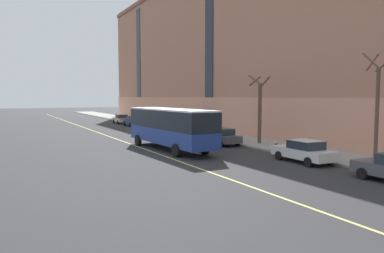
# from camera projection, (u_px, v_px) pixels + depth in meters

# --- Properties ---
(ground_plane) EXTENTS (260.00, 260.00, 0.00)m
(ground_plane) POSITION_uv_depth(u_px,v_px,m) (168.00, 149.00, 31.92)
(ground_plane) COLOR #303033
(sidewalk) EXTENTS (5.23, 160.00, 0.15)m
(sidewalk) POSITION_uv_depth(u_px,v_px,m) (239.00, 139.00, 38.88)
(sidewalk) COLOR #9E9B93
(sidewalk) RESTS_ON ground
(apartment_facade) EXTENTS (15.20, 110.00, 23.06)m
(apartment_facade) POSITION_uv_depth(u_px,v_px,m) (324.00, 30.00, 39.27)
(apartment_facade) COLOR #B2755B
(apartment_facade) RESTS_ON ground
(city_bus) EXTENTS (3.23, 11.76, 3.49)m
(city_bus) POSITION_uv_depth(u_px,v_px,m) (170.00, 126.00, 31.42)
(city_bus) COLOR navy
(city_bus) RESTS_ON ground
(parked_car_white_0) EXTENTS (2.13, 4.78, 1.56)m
(parked_car_white_0) POSITION_uv_depth(u_px,v_px,m) (304.00, 151.00, 25.56)
(parked_car_white_0) COLOR silver
(parked_car_white_0) RESTS_ON ground
(parked_car_white_1) EXTENTS (2.04, 4.49, 1.56)m
(parked_car_white_1) POSITION_uv_depth(u_px,v_px,m) (191.00, 131.00, 40.57)
(parked_car_white_1) COLOR silver
(parked_car_white_1) RESTS_ON ground
(parked_car_champagne_2) EXTENTS (2.04, 4.35, 1.56)m
(parked_car_champagne_2) POSITION_uv_depth(u_px,v_px,m) (121.00, 119.00, 62.59)
(parked_car_champagne_2) COLOR #BCAD89
(parked_car_champagne_2) RESTS_ON ground
(parked_car_navy_3) EXTENTS (2.02, 4.35, 1.56)m
(parked_car_navy_3) POSITION_uv_depth(u_px,v_px,m) (133.00, 121.00, 57.14)
(parked_car_navy_3) COLOR navy
(parked_car_navy_3) RESTS_ON ground
(parked_car_darkgray_4) EXTENTS (2.08, 4.65, 1.56)m
(parked_car_darkgray_4) POSITION_uv_depth(u_px,v_px,m) (153.00, 125.00, 49.60)
(parked_car_darkgray_4) COLOR #4C4C51
(parked_car_darkgray_4) RESTS_ON ground
(parked_car_darkgray_5) EXTENTS (1.94, 4.57, 1.56)m
(parked_car_darkgray_5) POSITION_uv_depth(u_px,v_px,m) (221.00, 137.00, 34.94)
(parked_car_darkgray_5) COLOR #4C4C51
(parked_car_darkgray_5) RESTS_ON ground
(street_tree_near_corner) EXTENTS (1.52, 1.44, 7.19)m
(street_tree_near_corner) POSITION_uv_depth(u_px,v_px,m) (377.00, 109.00, 24.16)
(street_tree_near_corner) COLOR brown
(street_tree_near_corner) RESTS_ON sidewalk
(street_tree_mid_block) EXTENTS (1.71, 1.80, 6.38)m
(street_tree_mid_block) POSITION_uv_depth(u_px,v_px,m) (259.00, 109.00, 34.96)
(street_tree_mid_block) COLOR brown
(street_tree_mid_block) RESTS_ON sidewalk
(fire_hydrant) EXTENTS (0.42, 0.24, 0.72)m
(fire_hydrant) POSITION_uv_depth(u_px,v_px,m) (276.00, 146.00, 30.53)
(fire_hydrant) COLOR red
(fire_hydrant) RESTS_ON sidewalk
(lane_centerline) EXTENTS (0.16, 140.00, 0.01)m
(lane_centerline) POSITION_uv_depth(u_px,v_px,m) (138.00, 147.00, 33.79)
(lane_centerline) COLOR #E0D66B
(lane_centerline) RESTS_ON ground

